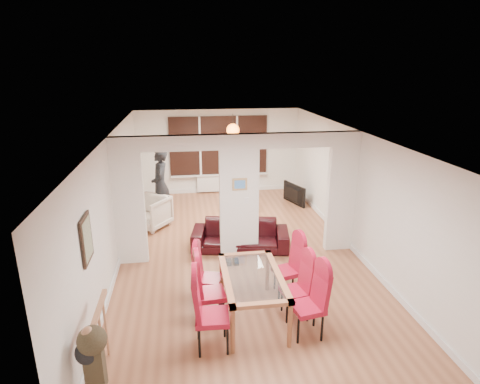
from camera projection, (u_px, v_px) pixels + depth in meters
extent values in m
cube|color=#955A3C|center=(239.00, 254.00, 8.61)|extent=(5.00, 9.00, 0.01)
cube|color=white|center=(239.00, 197.00, 8.21)|extent=(5.00, 0.18, 2.60)
cube|color=black|center=(219.00, 146.00, 12.34)|extent=(3.00, 0.08, 1.80)
cube|color=white|center=(219.00, 183.00, 12.66)|extent=(1.40, 0.08, 0.50)
sphere|color=orange|center=(233.00, 130.00, 11.10)|extent=(0.36, 0.36, 0.36)
cube|color=gray|center=(86.00, 239.00, 5.52)|extent=(0.04, 0.52, 0.67)
cube|color=#4C8CD8|center=(240.00, 184.00, 8.03)|extent=(0.30, 0.03, 0.25)
imported|color=black|center=(240.00, 235.00, 8.81)|extent=(2.21, 1.17, 0.61)
imported|color=#BEAFA0|center=(149.00, 212.00, 9.92)|extent=(1.19, 1.20, 0.79)
imported|color=black|center=(161.00, 185.00, 10.22)|extent=(0.71, 0.48, 1.90)
imported|color=black|center=(291.00, 194.00, 11.62)|extent=(1.00, 0.47, 0.59)
cylinder|color=#143F19|center=(246.00, 199.00, 11.01)|extent=(0.07, 0.07, 0.28)
imported|color=black|center=(240.00, 202.00, 11.13)|extent=(0.23, 0.23, 0.06)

